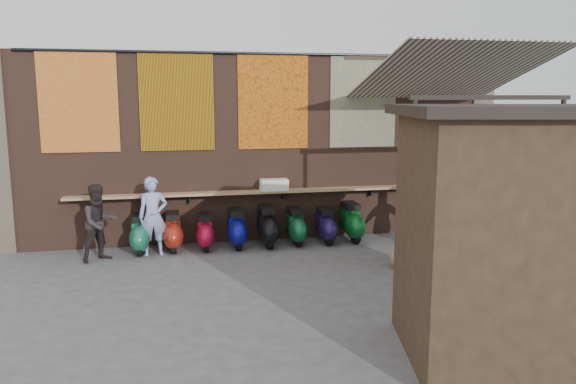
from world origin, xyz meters
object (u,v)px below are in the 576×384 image
object	(u,v)px
diner_left	(153,216)
market_stall	(525,240)
scooter_stool_1	(173,232)
shopper_tan	(405,228)
shopper_navy	(440,212)
scooter_stool_0	(140,234)
shopper_grey	(528,210)
shelf_box	(274,185)
scooter_stool_5	(296,226)
scooter_stool_2	(205,232)
scooter_stool_4	(267,227)
diner_right	(99,223)
scooter_stool_6	(326,226)
scooter_stool_7	(352,222)
scooter_stool_3	(236,229)

from	to	relation	value
diner_left	market_stall	distance (m)	7.03
market_stall	scooter_stool_1	bearing A→B (deg)	137.18
shopper_tan	shopper_navy	bearing A→B (deg)	1.37
scooter_stool_0	scooter_stool_1	size ratio (longest dim) A/B	1.00
scooter_stool_1	shopper_grey	world-z (taller)	shopper_grey
scooter_stool_1	shopper_tan	world-z (taller)	shopper_tan
shelf_box	scooter_stool_5	bearing A→B (deg)	-34.58
shelf_box	scooter_stool_1	size ratio (longest dim) A/B	0.72
shopper_navy	shopper_grey	distance (m)	1.65
shopper_grey	shopper_navy	bearing A→B (deg)	5.45
shopper_navy	shopper_tan	distance (m)	1.47
scooter_stool_1	diner_left	world-z (taller)	diner_left
scooter_stool_0	scooter_stool_2	size ratio (longest dim) A/B	1.08
shopper_grey	shopper_tan	size ratio (longest dim) A/B	1.25
scooter_stool_4	diner_right	xyz separation A→B (m)	(-3.30, -0.40, 0.33)
scooter_stool_2	market_stall	size ratio (longest dim) A/B	0.26
scooter_stool_4	market_stall	world-z (taller)	market_stall
scooter_stool_0	scooter_stool_6	bearing A→B (deg)	0.09
scooter_stool_0	shopper_grey	world-z (taller)	shopper_grey
shelf_box	shopper_navy	size ratio (longest dim) A/B	0.36
shelf_box	scooter_stool_4	xyz separation A→B (m)	(-0.20, -0.30, -0.83)
scooter_stool_2	scooter_stool_5	world-z (taller)	scooter_stool_5
shopper_tan	scooter_stool_7	bearing A→B (deg)	62.10
shopper_tan	diner_right	bearing A→B (deg)	126.83
scooter_stool_0	scooter_stool_5	xyz separation A→B (m)	(3.21, 0.02, -0.01)
scooter_stool_5	scooter_stool_1	bearing A→B (deg)	179.77
scooter_stool_3	market_stall	bearing A→B (deg)	-64.48
scooter_stool_1	scooter_stool_2	world-z (taller)	scooter_stool_1
scooter_stool_5	market_stall	distance (m)	5.96
scooter_stool_3	diner_left	world-z (taller)	diner_left
scooter_stool_1	scooter_stool_7	size ratio (longest dim) A/B	0.93
scooter_stool_0	shopper_navy	size ratio (longest dim) A/B	0.50
shelf_box	market_stall	world-z (taller)	market_stall
scooter_stool_3	shopper_tan	world-z (taller)	shopper_tan
scooter_stool_2	shopper_navy	distance (m)	4.80
scooter_stool_2	scooter_stool_5	bearing A→B (deg)	0.48
scooter_stool_4	diner_left	distance (m)	2.35
shopper_grey	scooter_stool_7	bearing A→B (deg)	-1.32
shopper_grey	market_stall	bearing A→B (deg)	85.26
scooter_stool_4	scooter_stool_7	bearing A→B (deg)	1.46
shelf_box	shopper_grey	xyz separation A→B (m)	(4.63, -2.14, -0.33)
shelf_box	scooter_stool_1	distance (m)	2.32
shelf_box	diner_right	distance (m)	3.61
shelf_box	shopper_grey	world-z (taller)	shopper_grey
diner_right	shopper_grey	size ratio (longest dim) A/B	0.81
scooter_stool_0	scooter_stool_7	size ratio (longest dim) A/B	0.93
diner_left	market_stall	size ratio (longest dim) A/B	0.54
scooter_stool_4	scooter_stool_6	world-z (taller)	scooter_stool_4
scooter_stool_0	scooter_stool_4	bearing A→B (deg)	0.10
diner_left	shopper_tan	bearing A→B (deg)	-26.93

